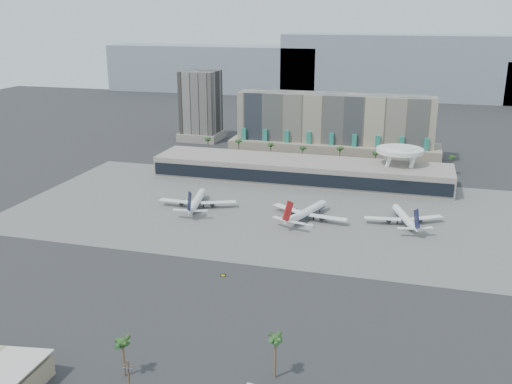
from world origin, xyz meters
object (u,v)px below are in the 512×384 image
(service_vehicle_b, at_px, (309,226))
(airliner_right, at_px, (405,217))
(airliner_centre, at_px, (307,212))
(service_vehicle_a, at_px, (207,205))
(taxiway_sign, at_px, (223,275))
(utility_pole, at_px, (129,378))
(airliner_left, at_px, (197,201))

(service_vehicle_b, bearing_deg, airliner_right, -1.39)
(airliner_centre, distance_m, service_vehicle_a, 52.15)
(taxiway_sign, bearing_deg, service_vehicle_b, 53.42)
(airliner_right, xyz_separation_m, service_vehicle_a, (-96.40, -0.95, -2.37))
(utility_pole, xyz_separation_m, taxiway_sign, (-0.45, 73.88, -6.65))
(taxiway_sign, bearing_deg, service_vehicle_a, 98.58)
(service_vehicle_a, bearing_deg, taxiway_sign, -83.19)
(utility_pole, height_order, airliner_right, airliner_right)
(utility_pole, xyz_separation_m, service_vehicle_a, (-33.81, 147.07, -6.20))
(airliner_right, bearing_deg, service_vehicle_a, 161.92)
(airliner_left, distance_m, airliner_right, 100.76)
(utility_pole, xyz_separation_m, airliner_left, (-38.09, 144.29, -3.60))
(airliner_centre, height_order, taxiway_sign, airliner_centre)
(airliner_left, distance_m, airliner_centre, 56.20)
(airliner_left, height_order, service_vehicle_b, airliner_left)
(utility_pole, xyz_separation_m, service_vehicle_b, (21.15, 131.20, -6.25))
(utility_pole, height_order, airliner_left, airliner_left)
(airliner_right, bearing_deg, utility_pole, -131.57)
(service_vehicle_a, distance_m, taxiway_sign, 80.44)
(taxiway_sign, bearing_deg, airliner_left, 102.21)
(airliner_centre, bearing_deg, service_vehicle_a, -165.15)
(service_vehicle_b, bearing_deg, airliner_left, 144.05)
(airliner_centre, xyz_separation_m, airliner_right, (44.51, 5.44, -0.24))
(utility_pole, height_order, service_vehicle_b, utility_pole)
(service_vehicle_a, xyz_separation_m, service_vehicle_b, (54.97, -15.87, -0.05))
(utility_pole, distance_m, airliner_left, 149.28)
(service_vehicle_b, bearing_deg, utility_pole, -122.65)
(utility_pole, height_order, taxiway_sign, utility_pole)
(airliner_right, bearing_deg, service_vehicle_b, -176.55)
(utility_pole, relative_size, airliner_left, 0.30)
(utility_pole, bearing_deg, service_vehicle_a, 102.95)
(airliner_right, distance_m, taxiway_sign, 97.36)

